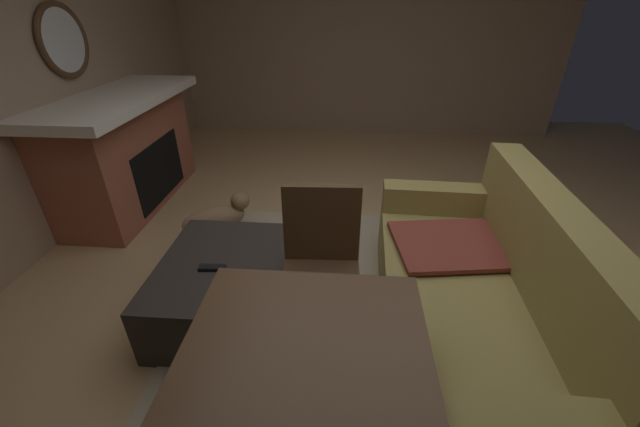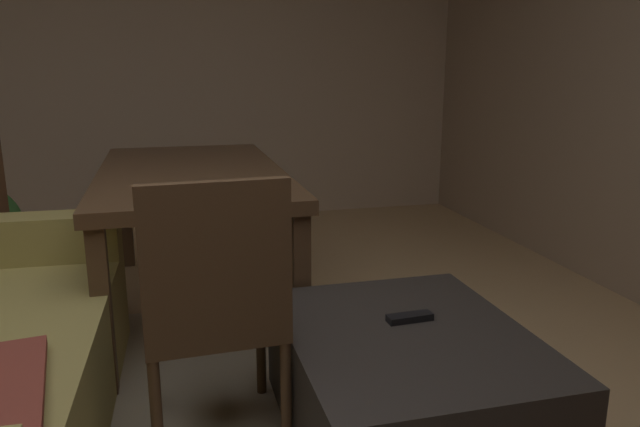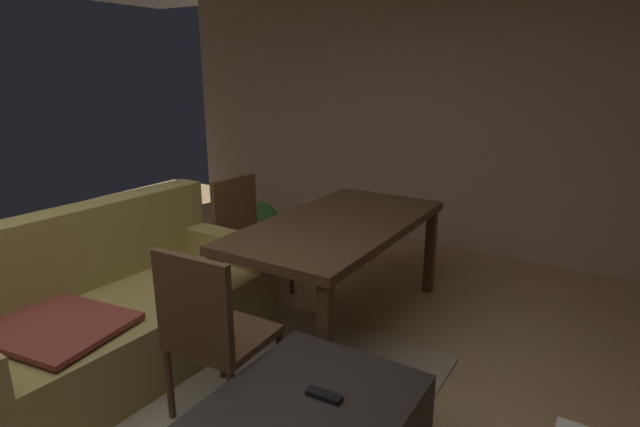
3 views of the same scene
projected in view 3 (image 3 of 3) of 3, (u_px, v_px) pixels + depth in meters
name	position (u px, v px, depth m)	size (l,w,h in m)	color
wall_right_window_side	(414.00, 115.00, 4.96)	(0.12, 5.62, 2.59)	#C4AA91
area_rug	(189.00, 421.00, 2.54)	(2.60, 2.00, 0.01)	tan
couch	(109.00, 314.00, 2.97)	(1.94, 0.98, 0.93)	#9E8E4C
tv_remote	(324.00, 395.00, 2.10)	(0.05, 0.16, 0.02)	black
dining_table	(338.00, 232.00, 3.40)	(1.73, 0.89, 0.74)	#513823
dining_chair_north	(246.00, 231.00, 3.87)	(0.47, 0.47, 0.93)	brown
dining_chair_west	(211.00, 328.00, 2.41)	(0.46, 0.46, 0.93)	#513823
potted_plant	(258.00, 229.00, 4.46)	(0.43, 0.43, 0.61)	beige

